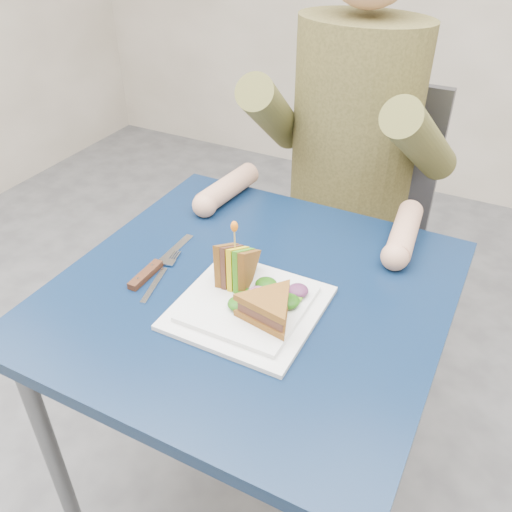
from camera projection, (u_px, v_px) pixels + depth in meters
The scene contains 13 objects.
ground at pixel (253, 494), 1.50m from camera, with size 4.00×4.00×0.00m, color #575759.
table at pixel (251, 318), 1.12m from camera, with size 0.75×0.75×0.73m.
chair at pixel (354, 213), 1.69m from camera, with size 0.42×0.40×0.93m.
diner at pixel (355, 108), 1.39m from camera, with size 0.54×0.59×0.74m.
plate at pixel (249, 306), 1.02m from camera, with size 0.26×0.26×0.02m.
sandwich_flat at pixel (269, 308), 0.96m from camera, with size 0.15×0.15×0.05m.
sandwich_upright at pixel (235, 267), 1.05m from camera, with size 0.09×0.15×0.15m.
fork at pixel (160, 277), 1.11m from camera, with size 0.05×0.18×0.01m.
knife at pixel (151, 270), 1.12m from camera, with size 0.02×0.22×0.02m.
toothpick at pixel (235, 239), 1.01m from camera, with size 0.00×0.00×0.06m, color tan.
toothpick_frill at pixel (234, 226), 0.99m from camera, with size 0.01×0.01×0.02m, color orange.
lettuce_spill at pixel (253, 295), 1.01m from camera, with size 0.15×0.13×0.02m, color #337A14, non-canonical shape.
onion_ring at pixel (257, 296), 1.00m from camera, with size 0.04×0.04×0.01m, color #9E4C7A.
Camera 1 is at (0.40, -0.74, 1.41)m, focal length 38.00 mm.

